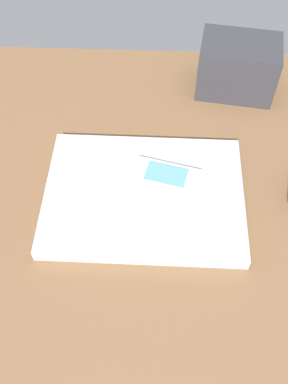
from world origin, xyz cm
name	(u,v)px	position (x,y,z in cm)	size (l,w,h in cm)	color
desk_surface	(159,219)	(0.00, 0.00, 1.50)	(120.00, 80.00, 3.00)	brown
laptop_closed	(144,196)	(2.47, -2.60, 4.04)	(30.36, 22.60, 2.08)	#B7BABC
cell_phone_on_laptop	(166,176)	(-0.84, -5.45, 5.54)	(11.18, 7.16, 0.99)	silver
desk_organizer	(238,67)	(-13.43, -29.15, 7.99)	(13.92, 9.51, 9.98)	#2D2D33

